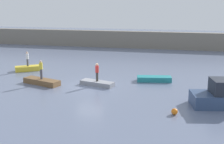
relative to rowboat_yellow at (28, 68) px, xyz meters
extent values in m
plane|color=slate|center=(8.59, -4.43, -0.27)|extent=(120.00, 120.00, 0.00)
cube|color=gray|center=(8.59, 19.60, 1.13)|extent=(80.00, 1.20, 2.80)
cube|color=gold|center=(0.00, 0.00, 0.00)|extent=(2.91, 2.43, 0.54)
cube|color=brown|center=(4.04, -4.82, -0.02)|extent=(3.91, 2.16, 0.50)
cube|color=gray|center=(9.23, -4.08, -0.06)|extent=(3.35, 1.82, 0.42)
cube|color=teal|center=(14.24, -1.39, -0.03)|extent=(3.42, 1.62, 0.48)
cylinder|color=#38332D|center=(9.23, -4.08, 0.55)|extent=(0.22, 0.22, 0.81)
cylinder|color=red|center=(9.23, -4.08, 1.27)|extent=(0.32, 0.32, 0.63)
sphere|color=tan|center=(9.23, -4.08, 1.71)|extent=(0.25, 0.25, 0.25)
cylinder|color=#4C4C56|center=(4.04, -4.82, 0.70)|extent=(0.22, 0.22, 0.94)
cylinder|color=yellow|center=(4.04, -4.82, 1.48)|extent=(0.32, 0.32, 0.61)
sphere|color=beige|center=(4.04, -4.82, 1.90)|extent=(0.22, 0.22, 0.22)
cylinder|color=#4C4C56|center=(0.00, 0.00, 0.67)|extent=(0.22, 0.22, 0.80)
cylinder|color=white|center=(0.00, 0.00, 1.37)|extent=(0.32, 0.32, 0.58)
sphere|color=beige|center=(0.00, 0.00, 1.78)|extent=(0.25, 0.25, 0.25)
sphere|color=orange|center=(16.35, -9.87, -0.05)|extent=(0.45, 0.45, 0.45)
camera|label=1|loc=(16.39, -29.13, 7.19)|focal=46.88mm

